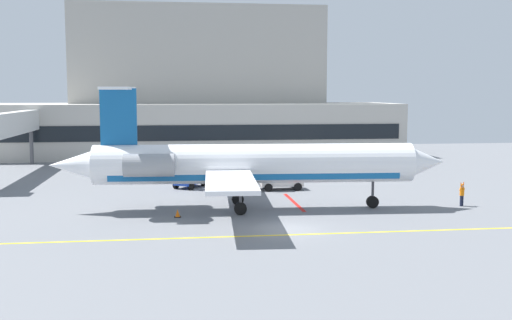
{
  "coord_description": "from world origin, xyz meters",
  "views": [
    {
      "loc": [
        -7.02,
        -37.24,
        8.57
      ],
      "look_at": [
        -0.38,
        12.57,
        3.0
      ],
      "focal_mm": 42.86,
      "sensor_mm": 36.0,
      "label": 1
    }
  ],
  "objects_px": {
    "fuel_tank": "(347,158)",
    "pushback_tractor": "(188,177)",
    "baggage_tug": "(276,178)",
    "marshaller": "(462,194)",
    "regional_jet": "(247,164)"
  },
  "relations": [
    {
      "from": "baggage_tug",
      "to": "pushback_tractor",
      "type": "bearing_deg",
      "value": 166.07
    },
    {
      "from": "regional_jet",
      "to": "pushback_tractor",
      "type": "relative_size",
      "value": 8.22
    },
    {
      "from": "pushback_tractor",
      "to": "fuel_tank",
      "type": "height_order",
      "value": "fuel_tank"
    },
    {
      "from": "baggage_tug",
      "to": "pushback_tractor",
      "type": "height_order",
      "value": "baggage_tug"
    },
    {
      "from": "regional_jet",
      "to": "pushback_tractor",
      "type": "xyz_separation_m",
      "value": [
        -4.08,
        10.88,
        -2.4
      ]
    },
    {
      "from": "regional_jet",
      "to": "marshaller",
      "type": "relative_size",
      "value": 15.94
    },
    {
      "from": "marshaller",
      "to": "regional_jet",
      "type": "bearing_deg",
      "value": 177.63
    },
    {
      "from": "baggage_tug",
      "to": "pushback_tractor",
      "type": "xyz_separation_m",
      "value": [
        -7.75,
        1.92,
        -0.03
      ]
    },
    {
      "from": "fuel_tank",
      "to": "pushback_tractor",
      "type": "bearing_deg",
      "value": -153.28
    },
    {
      "from": "pushback_tractor",
      "to": "marshaller",
      "type": "height_order",
      "value": "pushback_tractor"
    },
    {
      "from": "baggage_tug",
      "to": "marshaller",
      "type": "relative_size",
      "value": 2.1
    },
    {
      "from": "regional_jet",
      "to": "marshaller",
      "type": "xyz_separation_m",
      "value": [
        16.3,
        -0.67,
        -2.47
      ]
    },
    {
      "from": "pushback_tractor",
      "to": "marshaller",
      "type": "distance_m",
      "value": 23.43
    },
    {
      "from": "regional_jet",
      "to": "fuel_tank",
      "type": "xyz_separation_m",
      "value": [
        13.1,
        19.53,
        -1.8
      ]
    },
    {
      "from": "pushback_tractor",
      "to": "fuel_tank",
      "type": "relative_size",
      "value": 0.42
    }
  ]
}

